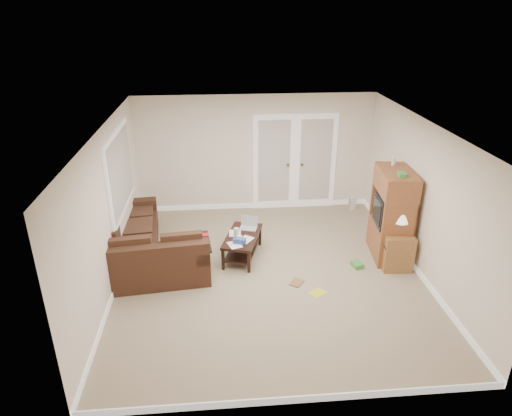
{
  "coord_description": "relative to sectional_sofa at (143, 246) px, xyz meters",
  "views": [
    {
      "loc": [
        -0.79,
        -6.52,
        4.17
      ],
      "look_at": [
        -0.2,
        0.27,
        1.1
      ],
      "focal_mm": 32.0,
      "sensor_mm": 36.0,
      "label": 1
    }
  ],
  "objects": [
    {
      "name": "baseboards",
      "position": [
        2.15,
        -0.57,
        -0.26
      ],
      "size": [
        5.0,
        5.5,
        0.1
      ],
      "primitive_type": null,
      "color": "white",
      "rests_on": "floor"
    },
    {
      "name": "floor_book",
      "position": [
        2.49,
        -0.85,
        -0.3
      ],
      "size": [
        0.28,
        0.3,
        0.02
      ],
      "primitive_type": "imported",
      "rotation": [
        0.0,
        0.0,
        -0.63
      ],
      "color": "brown",
      "rests_on": "floor"
    },
    {
      "name": "wall_back",
      "position": [
        2.15,
        2.18,
        0.94
      ],
      "size": [
        5.0,
        0.02,
        2.5
      ],
      "primitive_type": "cube",
      "color": "white",
      "rests_on": "floor"
    },
    {
      "name": "wall_left",
      "position": [
        -0.35,
        -0.57,
        0.94
      ],
      "size": [
        0.02,
        5.5,
        2.5
      ],
      "primitive_type": "cube",
      "color": "white",
      "rests_on": "floor"
    },
    {
      "name": "floor",
      "position": [
        2.15,
        -0.57,
        -0.31
      ],
      "size": [
        5.5,
        5.5,
        0.0
      ],
      "primitive_type": "plane",
      "color": "tan",
      "rests_on": "ground"
    },
    {
      "name": "floor_magazine",
      "position": [
        2.85,
        -1.2,
        -0.31
      ],
      "size": [
        0.31,
        0.3,
        0.01
      ],
      "primitive_type": "cube",
      "rotation": [
        0.0,
        0.0,
        0.58
      ],
      "color": "gold",
      "rests_on": "floor"
    },
    {
      "name": "wall_right",
      "position": [
        4.65,
        -0.57,
        0.94
      ],
      "size": [
        0.02,
        5.5,
        2.5
      ],
      "primitive_type": "cube",
      "color": "white",
      "rests_on": "floor"
    },
    {
      "name": "side_cabinet",
      "position": [
        4.34,
        -0.53,
        0.06
      ],
      "size": [
        0.53,
        0.53,
        1.04
      ],
      "rotation": [
        0.0,
        0.0,
        -0.08
      ],
      "color": "olive",
      "rests_on": "floor"
    },
    {
      "name": "tv_armoire",
      "position": [
        4.35,
        -0.12,
        0.5
      ],
      "size": [
        0.66,
        1.06,
        1.73
      ],
      "rotation": [
        0.0,
        0.0,
        -0.11
      ],
      "color": "brown",
      "rests_on": "floor"
    },
    {
      "name": "floor_greenbox",
      "position": [
        3.69,
        -0.49,
        -0.27
      ],
      "size": [
        0.2,
        0.24,
        0.08
      ],
      "primitive_type": "cube",
      "rotation": [
        0.0,
        0.0,
        0.25
      ],
      "color": "#429142",
      "rests_on": "floor"
    },
    {
      "name": "coffee_table",
      "position": [
        1.74,
        0.05,
        -0.07
      ],
      "size": [
        0.8,
        1.16,
        0.72
      ],
      "rotation": [
        0.0,
        0.0,
        -0.29
      ],
      "color": "black",
      "rests_on": "floor"
    },
    {
      "name": "sectional_sofa",
      "position": [
        0.0,
        0.0,
        0.0
      ],
      "size": [
        1.98,
        2.64,
        0.79
      ],
      "rotation": [
        0.0,
        0.0,
        0.11
      ],
      "color": "#3F2618",
      "rests_on": "floor"
    },
    {
      "name": "french_doors",
      "position": [
        3.0,
        2.14,
        0.72
      ],
      "size": [
        1.8,
        0.05,
        2.13
      ],
      "color": "white",
      "rests_on": "floor"
    },
    {
      "name": "space_heater",
      "position": [
        4.28,
        1.88,
        -0.16
      ],
      "size": [
        0.14,
        0.13,
        0.3
      ],
      "primitive_type": "cube",
      "rotation": [
        0.0,
        0.0,
        0.23
      ],
      "color": "silver",
      "rests_on": "floor"
    },
    {
      "name": "ceiling",
      "position": [
        2.15,
        -0.57,
        2.19
      ],
      "size": [
        5.0,
        5.5,
        0.02
      ],
      "primitive_type": "cube",
      "color": "white",
      "rests_on": "wall_back"
    },
    {
      "name": "window_left",
      "position": [
        -0.32,
        0.43,
        1.24
      ],
      "size": [
        0.05,
        1.92,
        1.42
      ],
      "color": "white",
      "rests_on": "wall_left"
    },
    {
      "name": "wall_front",
      "position": [
        2.15,
        -3.32,
        0.94
      ],
      "size": [
        5.0,
        0.02,
        2.5
      ],
      "primitive_type": "cube",
      "color": "white",
      "rests_on": "floor"
    }
  ]
}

